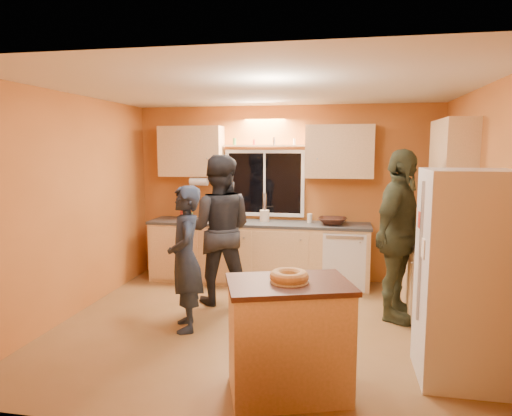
% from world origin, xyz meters
% --- Properties ---
extents(ground, '(4.50, 4.50, 0.00)m').
position_xyz_m(ground, '(0.00, 0.00, 0.00)').
color(ground, brown).
rests_on(ground, ground).
extents(room_shell, '(4.54, 4.04, 2.61)m').
position_xyz_m(room_shell, '(0.12, 0.41, 1.62)').
color(room_shell, '#C57332').
rests_on(room_shell, ground).
extents(back_counter, '(4.23, 0.62, 0.90)m').
position_xyz_m(back_counter, '(0.01, 1.70, 0.45)').
color(back_counter, tan).
rests_on(back_counter, ground).
extents(right_counter, '(0.62, 1.84, 0.90)m').
position_xyz_m(right_counter, '(1.95, 0.50, 0.45)').
color(right_counter, tan).
rests_on(right_counter, ground).
extents(refrigerator, '(0.72, 0.70, 1.80)m').
position_xyz_m(refrigerator, '(1.89, -0.80, 0.90)').
color(refrigerator, silver).
rests_on(refrigerator, ground).
extents(island, '(1.12, 0.92, 0.93)m').
position_xyz_m(island, '(0.46, -1.32, 0.47)').
color(island, tan).
rests_on(island, ground).
extents(bundt_pastry, '(0.31, 0.31, 0.09)m').
position_xyz_m(bundt_pastry, '(0.46, -1.32, 0.97)').
color(bundt_pastry, tan).
rests_on(bundt_pastry, island).
extents(person_left, '(0.57, 0.68, 1.58)m').
position_xyz_m(person_left, '(-0.79, -0.20, 0.79)').
color(person_left, black).
rests_on(person_left, ground).
extents(person_center, '(1.02, 0.85, 1.89)m').
position_xyz_m(person_center, '(-0.68, 0.73, 0.95)').
color(person_center, black).
rests_on(person_center, ground).
extents(person_right, '(0.93, 1.25, 1.97)m').
position_xyz_m(person_right, '(1.50, 0.54, 0.98)').
color(person_right, '#303421').
rests_on(person_right, ground).
extents(mixing_bowl, '(0.41, 0.41, 0.10)m').
position_xyz_m(mixing_bowl, '(0.73, 1.69, 0.95)').
color(mixing_bowl, black).
rests_on(mixing_bowl, back_counter).
extents(utensil_crock, '(0.14, 0.14, 0.17)m').
position_xyz_m(utensil_crock, '(-0.26, 1.75, 0.99)').
color(utensil_crock, beige).
rests_on(utensil_crock, back_counter).
extents(potted_plant, '(0.33, 0.30, 0.31)m').
position_xyz_m(potted_plant, '(1.93, 0.14, 1.06)').
color(potted_plant, gray).
rests_on(potted_plant, right_counter).
extents(red_box, '(0.18, 0.15, 0.07)m').
position_xyz_m(red_box, '(1.98, 0.81, 0.94)').
color(red_box, '#A9271A').
rests_on(red_box, right_counter).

